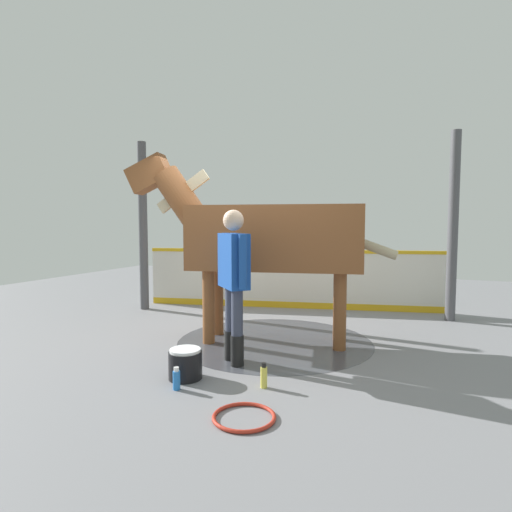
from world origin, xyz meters
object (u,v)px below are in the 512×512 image
object	(u,v)px
wash_bucket	(185,364)
hose_coil	(244,417)
handler	(234,275)
bottle_shampoo	(264,376)
bottle_spray	(176,379)
horse	(265,237)

from	to	relation	value
wash_bucket	hose_coil	distance (m)	1.10
handler	bottle_shampoo	size ratio (longest dim) A/B	7.06
handler	bottle_spray	distance (m)	1.31
wash_bucket	bottle_spray	xyz separation A→B (m)	(-0.07, 0.28, -0.05)
horse	hose_coil	xyz separation A→B (m)	(-0.65, 2.19, -1.40)
handler	bottle_shampoo	distance (m)	1.21
horse	bottle_shampoo	bearing A→B (deg)	98.63
horse	handler	distance (m)	1.05
handler	hose_coil	size ratio (longest dim) A/B	3.32
horse	handler	bearing A→B (deg)	77.59
bottle_shampoo	hose_coil	size ratio (longest dim) A/B	0.47
handler	hose_coil	xyz separation A→B (m)	(-0.66, 1.23, -1.00)
horse	bottle_shampoo	distance (m)	2.09
bottle_shampoo	wash_bucket	bearing A→B (deg)	5.09
wash_bucket	bottle_shampoo	size ratio (longest dim) A/B	1.39
horse	handler	world-z (taller)	horse
wash_bucket	hose_coil	world-z (taller)	wash_bucket
handler	wash_bucket	distance (m)	1.10
bottle_spray	hose_coil	xyz separation A→B (m)	(-0.84, 0.31, -0.08)
handler	bottle_spray	world-z (taller)	handler
horse	wash_bucket	distance (m)	2.06
wash_bucket	horse	bearing A→B (deg)	-99.38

